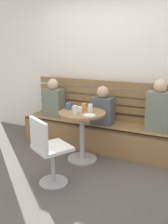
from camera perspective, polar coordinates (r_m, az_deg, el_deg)
ground at (r=3.26m, az=-4.61°, el=-15.70°), size 8.00×8.00×0.00m
back_wall at (r=4.30m, az=6.39°, el=12.06°), size 5.20×0.10×2.90m
booth_bench at (r=4.14m, az=3.81°, el=-5.42°), size 2.70×0.52×0.44m
booth_backrest at (r=4.20m, az=5.20°, el=2.75°), size 2.65×0.04×0.66m
cafe_table at (r=3.63m, az=-0.44°, el=-3.38°), size 0.68×0.68×0.74m
white_chair at (r=3.03m, az=-8.34°, el=-8.47°), size 0.54×0.54×0.85m
person_adult at (r=3.76m, az=16.75°, el=0.82°), size 0.34×0.22×0.77m
person_child_left at (r=4.44m, az=-7.04°, el=2.83°), size 0.34×0.22×0.67m
person_child_middle at (r=3.96m, az=4.27°, el=1.02°), size 0.34×0.22×0.61m
cup_ceramic_white at (r=3.59m, az=-1.02°, el=0.67°), size 0.08×0.08×0.07m
cup_tumbler_orange at (r=3.65m, az=-0.02°, el=1.16°), size 0.07×0.07×0.10m
cup_water_clear at (r=3.58m, az=1.46°, el=0.96°), size 0.07×0.07×0.11m
cup_glass_tall at (r=3.45m, az=-2.09°, el=0.49°), size 0.07×0.07×0.12m
cup_mug_blue at (r=3.72m, az=-3.63°, el=1.35°), size 0.08×0.08×0.09m
plate_small at (r=3.38m, az=1.23°, el=-0.73°), size 0.17×0.17×0.01m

